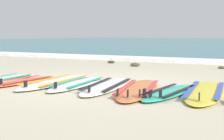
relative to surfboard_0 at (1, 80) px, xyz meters
name	(u,v)px	position (x,y,z in m)	size (l,w,h in m)	color
ground_plane	(99,84)	(2.01, 0.62, -0.04)	(80.00, 80.00, 0.00)	#C1B599
wave_foam_strip	(184,60)	(2.01, 6.63, 0.02)	(80.00, 1.17, 0.11)	white
surfboard_0	(1,80)	(0.00, 0.00, 0.00)	(0.77, 2.23, 0.18)	white
surfboard_1	(22,81)	(0.55, 0.03, 0.00)	(0.54, 1.94, 0.18)	orange
surfboard_2	(56,82)	(1.19, 0.31, 0.00)	(0.80, 2.53, 0.18)	white
surfboard_3	(77,84)	(1.72, 0.28, 0.00)	(0.78, 2.17, 0.18)	silver
surfboard_4	(107,86)	(2.36, 0.29, 0.00)	(0.97, 2.37, 0.18)	white
surfboard_5	(138,89)	(3.01, 0.23, 0.00)	(1.18, 2.51, 0.18)	orange
surfboard_6	(170,92)	(3.60, 0.19, 0.00)	(0.61, 1.94, 0.18)	#2DB793
surfboard_7	(205,92)	(4.10, 0.53, 0.00)	(0.96, 2.59, 0.18)	yellow
seaweed_clump_near_shoreline	(135,65)	(1.13, 4.34, 0.02)	(0.31, 0.24, 0.11)	#4C4228
seaweed_clump_mid_sand	(111,62)	(-0.04, 4.98, 0.01)	(0.25, 0.20, 0.09)	#2D381E
seaweed_clump_by_the_boards	(222,67)	(3.62, 4.85, 0.00)	(0.21, 0.17, 0.07)	#384723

